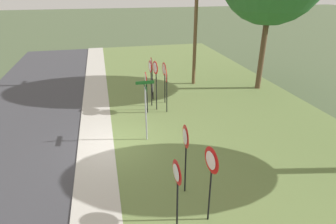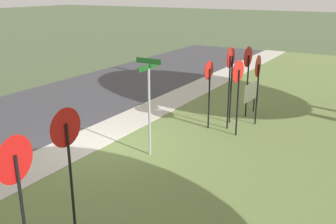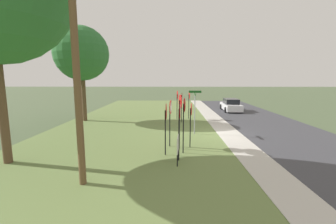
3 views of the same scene
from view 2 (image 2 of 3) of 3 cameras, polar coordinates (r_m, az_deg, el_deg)
ground_plane at (r=12.39m, az=-9.24°, el=-5.18°), size 160.00×160.00×0.00m
road_asphalt at (r=15.75m, az=-22.84°, el=-1.33°), size 44.00×6.40×0.01m
sidewalk_strip at (r=12.88m, az=-12.00°, el=-4.30°), size 44.00×1.60×0.06m
grass_median at (r=10.01m, az=18.95°, el=-11.74°), size 44.00×12.00×0.04m
stop_sign_near_left at (r=13.34m, az=9.02°, el=6.11°), size 0.71×0.15×2.89m
stop_sign_near_right at (r=14.89m, az=11.70°, el=6.71°), size 0.78×0.11×2.70m
stop_sign_far_left at (r=14.01m, az=9.33°, el=6.23°), size 0.68×0.11×2.77m
stop_sign_far_center at (r=12.79m, az=10.29°, el=4.49°), size 0.74×0.13×2.56m
stop_sign_far_right at (r=14.04m, az=13.11°, el=5.41°), size 0.76×0.11×2.53m
stop_sign_center_tall at (r=13.36m, az=6.06°, el=4.61°), size 0.64×0.10×2.41m
yield_sign_near_right at (r=6.61m, az=-21.50°, el=-8.53°), size 0.79×0.14×2.61m
yield_sign_far_left at (r=7.69m, az=-14.76°, el=-4.05°), size 0.78×0.10×2.62m
street_name_post at (r=11.06m, az=-2.81°, el=1.94°), size 0.96×0.82×2.90m
notice_board at (r=15.42m, az=12.11°, el=2.69°), size 1.10×0.12×1.25m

